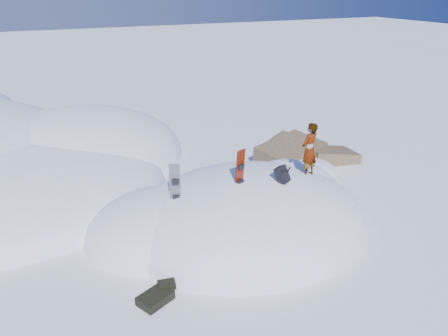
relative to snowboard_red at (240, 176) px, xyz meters
name	(u,v)px	position (x,y,z in m)	size (l,w,h in m)	color
ground	(247,225)	(0.35, 0.19, -1.66)	(120.00, 120.00, 0.00)	white
snow_mound	(238,222)	(0.18, 0.43, -1.66)	(8.00, 6.00, 3.00)	white
rock_outcrop	(298,165)	(4.07, 3.20, -1.64)	(4.68, 4.41, 1.68)	brown
snowboard_red	(240,176)	(0.00, 0.00, 0.00)	(0.31, 0.25, 1.50)	#AF2509
snowboard_dark	(175,191)	(-1.65, 0.38, -0.26)	(0.29, 0.25, 1.50)	black
backpack	(283,175)	(1.08, -0.37, -0.03)	(0.47, 0.53, 0.54)	black
gear_pile	(157,296)	(-2.89, -1.84, -1.53)	(0.97, 0.76, 0.25)	black
person	(309,150)	(2.25, 0.13, 0.32)	(0.58, 0.38, 1.59)	slate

